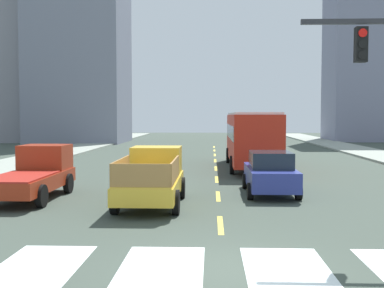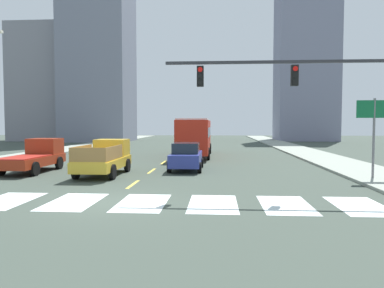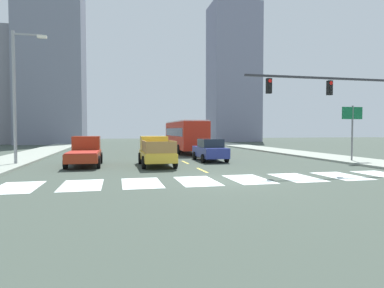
{
  "view_description": "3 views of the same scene",
  "coord_description": "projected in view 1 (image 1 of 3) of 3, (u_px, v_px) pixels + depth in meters",
  "views": [
    {
      "loc": [
        -0.26,
        -9.84,
        3.15
      ],
      "look_at": [
        -1.17,
        12.74,
        1.83
      ],
      "focal_mm": 45.35,
      "sensor_mm": 36.0,
      "label": 1
    },
    {
      "loc": [
        4.01,
        -13.02,
        2.88
      ],
      "look_at": [
        2.0,
        16.23,
        1.27
      ],
      "focal_mm": 34.01,
      "sensor_mm": 36.0,
      "label": 2
    },
    {
      "loc": [
        -4.97,
        -15.02,
        2.4
      ],
      "look_at": [
        0.26,
        7.84,
        1.41
      ],
      "focal_mm": 30.98,
      "sensor_mm": 36.0,
      "label": 3
    }
  ],
  "objects": [
    {
      "name": "block_mid_left",
      "position": [
        370.0,
        26.0,
        60.1
      ],
      "size": [
        9.98,
        7.81,
        28.58
      ],
      "primitive_type": "cube",
      "color": "gray",
      "rests_on": "ground"
    },
    {
      "name": "lane_dash_7",
      "position": [
        214.0,
        147.0,
        48.89
      ],
      "size": [
        0.16,
        2.4,
        0.01
      ],
      "primitive_type": "cube",
      "color": "#E4C746",
      "rests_on": "ground"
    },
    {
      "name": "crosswalk_stripe_4",
      "position": [
        287.0,
        269.0,
        9.93
      ],
      "size": [
        1.74,
        3.13,
        0.01
      ],
      "primitive_type": "cube",
      "color": "silver",
      "rests_on": "ground"
    },
    {
      "name": "lane_dash_0",
      "position": [
        220.0,
        225.0,
        13.98
      ],
      "size": [
        0.16,
        2.4,
        0.01
      ],
      "primitive_type": "cube",
      "color": "#E4C746",
      "rests_on": "ground"
    },
    {
      "name": "lane_dash_6",
      "position": [
        214.0,
        150.0,
        43.9
      ],
      "size": [
        0.16,
        2.4,
        0.01
      ],
      "primitive_type": "cube",
      "color": "#E4C746",
      "rests_on": "ground"
    },
    {
      "name": "lane_dash_1",
      "position": [
        218.0,
        196.0,
        18.96
      ],
      "size": [
        0.16,
        2.4,
        0.01
      ],
      "primitive_type": "cube",
      "color": "#E4C746",
      "rests_on": "ground"
    },
    {
      "name": "lane_dash_2",
      "position": [
        217.0,
        179.0,
        23.95
      ],
      "size": [
        0.16,
        2.4,
        0.01
      ],
      "primitive_type": "cube",
      "color": "#E4C746",
      "rests_on": "ground"
    },
    {
      "name": "ground_plane",
      "position": [
        224.0,
        269.0,
        9.99
      ],
      "size": [
        160.0,
        160.0,
        0.0
      ],
      "primitive_type": "plane",
      "color": "#3A453C"
    },
    {
      "name": "pickup_stakebed",
      "position": [
        153.0,
        177.0,
        17.39
      ],
      "size": [
        2.18,
        5.2,
        1.96
      ],
      "rotation": [
        0.0,
        0.0,
        0.05
      ],
      "color": "gold",
      "rests_on": "ground"
    },
    {
      "name": "pickup_dark",
      "position": [
        35.0,
        174.0,
        18.64
      ],
      "size": [
        2.18,
        5.2,
        1.96
      ],
      "rotation": [
        0.0,
        0.0,
        0.04
      ],
      "color": "#992A13",
      "rests_on": "ground"
    },
    {
      "name": "crosswalk_stripe_2",
      "position": [
        39.0,
        266.0,
        10.14
      ],
      "size": [
        1.74,
        3.13,
        0.01
      ],
      "primitive_type": "cube",
      "color": "silver",
      "rests_on": "ground"
    },
    {
      "name": "block_mid_right",
      "position": [
        8.0,
        61.0,
        59.75
      ],
      "size": [
        11.2,
        9.51,
        19.73
      ],
      "primitive_type": "cube",
      "color": "gray",
      "rests_on": "ground"
    },
    {
      "name": "city_bus",
      "position": [
        251.0,
        136.0,
        28.87
      ],
      "size": [
        2.72,
        10.8,
        3.32
      ],
      "rotation": [
        0.0,
        0.0,
        0.02
      ],
      "color": "red",
      "rests_on": "ground"
    },
    {
      "name": "lane_dash_5",
      "position": [
        215.0,
        155.0,
        38.91
      ],
      "size": [
        0.16,
        2.4,
        0.01
      ],
      "primitive_type": "cube",
      "color": "#E4C746",
      "rests_on": "ground"
    },
    {
      "name": "lane_dash_3",
      "position": [
        216.0,
        168.0,
        28.94
      ],
      "size": [
        0.16,
        2.4,
        0.01
      ],
      "primitive_type": "cube",
      "color": "#E4C746",
      "rests_on": "ground"
    },
    {
      "name": "crosswalk_stripe_3",
      "position": [
        162.0,
        268.0,
        10.04
      ],
      "size": [
        1.74,
        3.13,
        0.01
      ],
      "primitive_type": "cube",
      "color": "silver",
      "rests_on": "ground"
    },
    {
      "name": "sedan_mid",
      "position": [
        270.0,
        173.0,
        19.42
      ],
      "size": [
        2.02,
        4.4,
        1.72
      ],
      "rotation": [
        0.0,
        0.0,
        -0.03
      ],
      "color": "navy",
      "rests_on": "ground"
    },
    {
      "name": "lane_dash_4",
      "position": [
        215.0,
        161.0,
        33.93
      ],
      "size": [
        0.16,
        2.4,
        0.01
      ],
      "primitive_type": "cube",
      "color": "#E4C746",
      "rests_on": "ground"
    }
  ]
}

